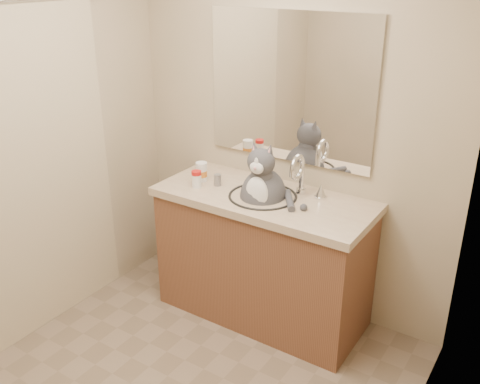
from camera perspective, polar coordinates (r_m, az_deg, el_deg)
name	(u,v)px	position (r m, az deg, el deg)	size (l,w,h in m)	color
room	(154,196)	(2.38, -9.18, -0.45)	(2.22, 2.52, 2.42)	#826E59
vanity	(263,254)	(3.41, 2.49, -6.61)	(1.34, 0.59, 1.12)	brown
mirror	(289,88)	(3.27, 5.27, 10.95)	(1.10, 0.02, 0.90)	white
shower_curtain	(27,177)	(3.25, -21.77, 1.52)	(0.02, 1.30, 1.93)	beige
cat	(263,194)	(3.20, 2.44, -0.19)	(0.43, 0.34, 0.55)	#49494E
pill_bottle_redcap	(197,179)	(3.34, -4.66, 1.40)	(0.08, 0.08, 0.11)	white
pill_bottle_orange	(202,172)	(3.43, -4.12, 2.14)	(0.09, 0.09, 0.12)	white
grey_canister	(218,180)	(3.36, -2.40, 1.29)	(0.06, 0.06, 0.07)	gray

